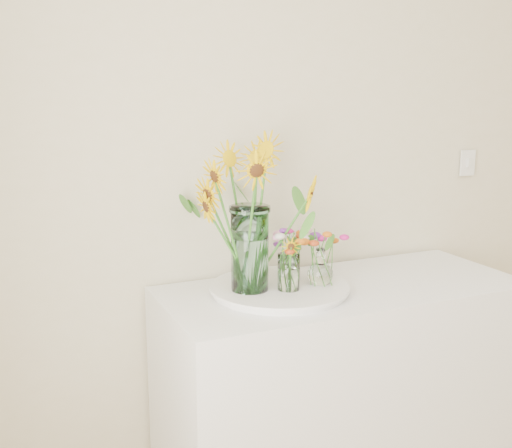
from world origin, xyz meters
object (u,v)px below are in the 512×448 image
at_px(mason_jar, 250,249).
at_px(small_vase_b, 320,267).
at_px(small_vase_c, 290,265).
at_px(counter, 340,394).
at_px(tray, 279,290).
at_px(small_vase_a, 289,273).

xyz_separation_m(mason_jar, small_vase_b, (0.27, -0.04, -0.09)).
distance_m(small_vase_b, small_vase_c, 0.14).
height_order(counter, mason_jar, mason_jar).
bearing_deg(mason_jar, small_vase_b, -8.63).
bearing_deg(small_vase_b, tray, 164.01).
height_order(counter, small_vase_c, small_vase_c).
height_order(tray, small_vase_b, small_vase_b).
distance_m(tray, small_vase_a, 0.10).
bearing_deg(tray, mason_jar, -179.25).
relative_size(tray, small_vase_c, 4.59).
relative_size(small_vase_a, small_vase_b, 0.98).
distance_m(mason_jar, small_vase_b, 0.28).
relative_size(mason_jar, small_vase_b, 2.24).
height_order(mason_jar, small_vase_a, mason_jar).
bearing_deg(tray, counter, -4.68).
xyz_separation_m(tray, small_vase_a, (0.01, -0.06, 0.08)).
distance_m(counter, mason_jar, 0.74).
relative_size(counter, mason_jar, 4.46).
height_order(mason_jar, small_vase_c, mason_jar).
distance_m(counter, small_vase_a, 0.60).
xyz_separation_m(tray, small_vase_b, (0.15, -0.04, 0.08)).
bearing_deg(mason_jar, small_vase_a, -23.63).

